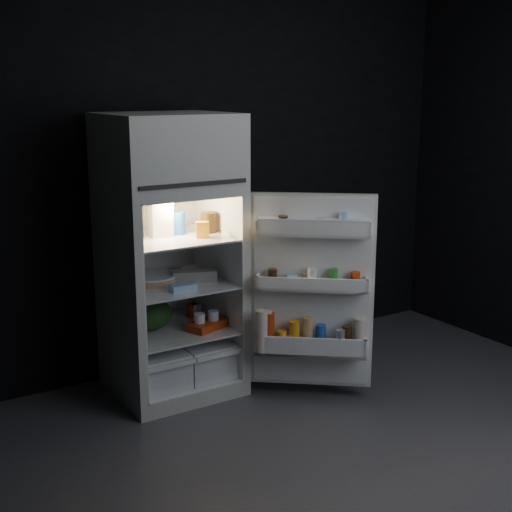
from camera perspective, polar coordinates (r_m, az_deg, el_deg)
floor at (r=4.06m, az=8.55°, el=-15.21°), size 4.00×3.40×0.00m
wall_back at (r=5.00m, az=-3.72°, el=6.70°), size 4.00×0.00×2.70m
refrigerator at (r=4.51m, az=-7.03°, el=0.78°), size 0.76×0.71×1.78m
fridge_door at (r=4.40m, az=4.44°, el=-3.16°), size 0.68×0.60×1.22m
milk_jug at (r=4.46m, az=-7.67°, el=3.11°), size 0.15×0.15×0.24m
mayo_jar at (r=4.51m, az=-6.31°, el=2.63°), size 0.13×0.13×0.14m
jam_jar at (r=4.55m, az=-3.81°, el=2.70°), size 0.13×0.13×0.13m
amber_bottle at (r=4.45m, az=-10.80°, el=2.84°), size 0.09×0.09×0.22m
small_carton at (r=4.39m, az=-4.30°, el=2.11°), size 0.10×0.09×0.10m
egg_carton at (r=4.55m, az=-4.94°, el=-1.58°), size 0.30×0.20×0.07m
pie at (r=4.55m, az=-8.26°, el=-1.85°), size 0.41×0.41×0.04m
flat_package at (r=4.35m, az=-5.88°, el=-2.51°), size 0.16×0.08×0.04m
wrapped_pkg at (r=4.73m, az=-5.42°, el=-1.12°), size 0.13×0.12×0.05m
produce_bag at (r=4.58m, az=-8.57°, el=-4.66°), size 0.39×0.36×0.20m
yogurt_tray at (r=4.58m, az=-3.87°, el=-5.50°), size 0.31×0.23×0.05m
small_can_red at (r=4.81m, az=-5.15°, el=-4.33°), size 0.07×0.07×0.09m
small_can_silver at (r=4.80m, az=-4.78°, el=-4.36°), size 0.08×0.08×0.09m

